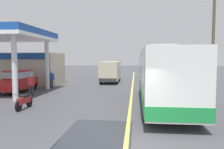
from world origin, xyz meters
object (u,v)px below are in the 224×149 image
(car_at_pump, at_px, (18,80))
(minibus_opposing_lane, at_px, (111,70))
(motorcycle_parked_forecourt, at_px, (24,101))
(pedestrian_by_shop, at_px, (31,84))
(pedestrian_near_pump, at_px, (51,78))
(coach_bus_main, at_px, (162,77))

(car_at_pump, height_order, minibus_opposing_lane, minibus_opposing_lane)
(motorcycle_parked_forecourt, distance_m, pedestrian_by_shop, 4.33)
(car_at_pump, relative_size, pedestrian_near_pump, 2.53)
(car_at_pump, bearing_deg, pedestrian_near_pump, 54.93)
(minibus_opposing_lane, bearing_deg, pedestrian_by_shop, -114.74)
(pedestrian_by_shop, bearing_deg, motorcycle_parked_forecourt, -68.83)
(coach_bus_main, height_order, motorcycle_parked_forecourt, coach_bus_main)
(car_at_pump, height_order, motorcycle_parked_forecourt, car_at_pump)
(coach_bus_main, xyz_separation_m, motorcycle_parked_forecourt, (-7.79, -2.02, -1.28))
(pedestrian_by_shop, bearing_deg, pedestrian_near_pump, 92.66)
(minibus_opposing_lane, relative_size, pedestrian_near_pump, 3.69)
(coach_bus_main, bearing_deg, minibus_opposing_lane, 110.08)
(pedestrian_near_pump, xyz_separation_m, pedestrian_by_shop, (0.21, -4.52, 0.00))
(minibus_opposing_lane, xyz_separation_m, motorcycle_parked_forecourt, (-3.25, -14.45, -1.03))
(car_at_pump, bearing_deg, coach_bus_main, -18.48)
(motorcycle_parked_forecourt, xyz_separation_m, pedestrian_near_pump, (-1.76, 8.53, 0.49))
(pedestrian_by_shop, bearing_deg, minibus_opposing_lane, 65.26)
(minibus_opposing_lane, xyz_separation_m, pedestrian_by_shop, (-4.81, -10.43, -0.54))
(car_at_pump, xyz_separation_m, minibus_opposing_lane, (6.90, 8.60, 0.46))
(minibus_opposing_lane, distance_m, pedestrian_by_shop, 11.50)
(coach_bus_main, relative_size, minibus_opposing_lane, 1.80)
(coach_bus_main, xyz_separation_m, minibus_opposing_lane, (-4.54, 12.42, -0.25))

